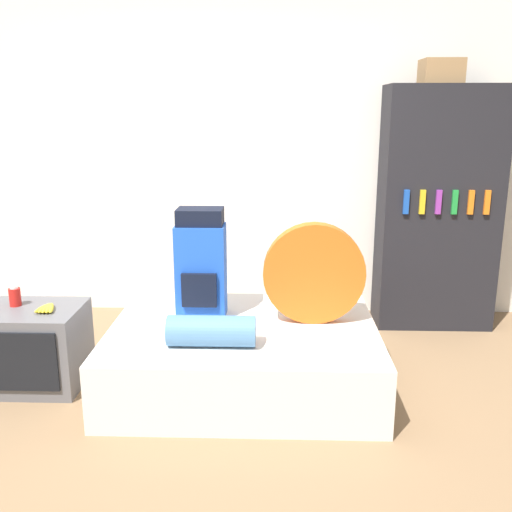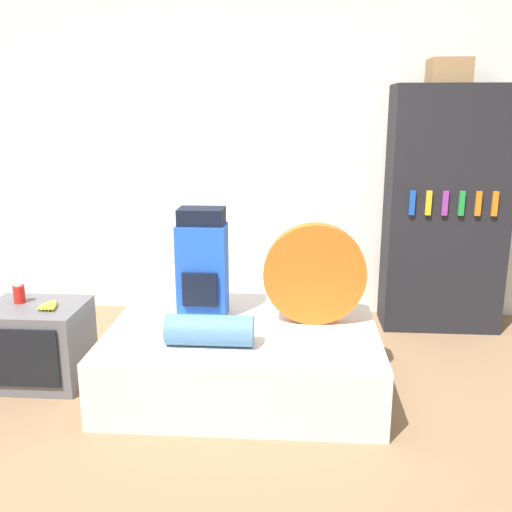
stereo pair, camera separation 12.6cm
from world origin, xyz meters
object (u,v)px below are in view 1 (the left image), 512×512
object	(u,v)px
television	(34,347)
backpack	(201,265)
tent_bag	(314,273)
canister	(15,296)
cardboard_box	(441,71)
sleeping_roll	(212,331)
bookshelf	(438,209)

from	to	relation	value
television	backpack	bearing A→B (deg)	12.00
tent_bag	canister	size ratio (longest dim) A/B	4.89
tent_bag	cardboard_box	distance (m)	1.92
sleeping_roll	television	distance (m)	1.21
backpack	television	world-z (taller)	backpack
canister	television	bearing A→B (deg)	-26.60
backpack	sleeping_roll	xyz separation A→B (m)	(0.12, -0.49, -0.25)
tent_bag	bookshelf	bearing A→B (deg)	45.50
backpack	tent_bag	distance (m)	0.72
sleeping_roll	bookshelf	bearing A→B (deg)	41.72
tent_bag	canister	world-z (taller)	tent_bag
cardboard_box	canister	bearing A→B (deg)	-158.19
cardboard_box	sleeping_roll	bearing A→B (deg)	-137.06
television	canister	size ratio (longest dim) A/B	4.66
backpack	cardboard_box	xyz separation A→B (m)	(1.70, 0.98, 1.24)
bookshelf	cardboard_box	size ratio (longest dim) A/B	6.55
television	sleeping_roll	bearing A→B (deg)	-13.20
backpack	tent_bag	bearing A→B (deg)	-6.90
canister	cardboard_box	xyz separation A→B (m)	(2.86, 1.14, 1.41)
tent_bag	backpack	bearing A→B (deg)	173.10
backpack	bookshelf	size ratio (longest dim) A/B	0.37
backpack	sleeping_roll	distance (m)	0.57
canister	cardboard_box	size ratio (longest dim) A/B	0.45
tent_bag	television	world-z (taller)	tent_bag
canister	cardboard_box	bearing A→B (deg)	21.81
sleeping_roll	bookshelf	size ratio (longest dim) A/B	0.27
sleeping_roll	canister	distance (m)	1.32
sleeping_roll	canister	xyz separation A→B (m)	(-1.27, 0.33, 0.08)
tent_bag	sleeping_roll	xyz separation A→B (m)	(-0.60, -0.41, -0.23)
canister	cardboard_box	distance (m)	3.39
tent_bag	cardboard_box	world-z (taller)	cardboard_box
sleeping_roll	television	xyz separation A→B (m)	(-1.16, 0.27, -0.23)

